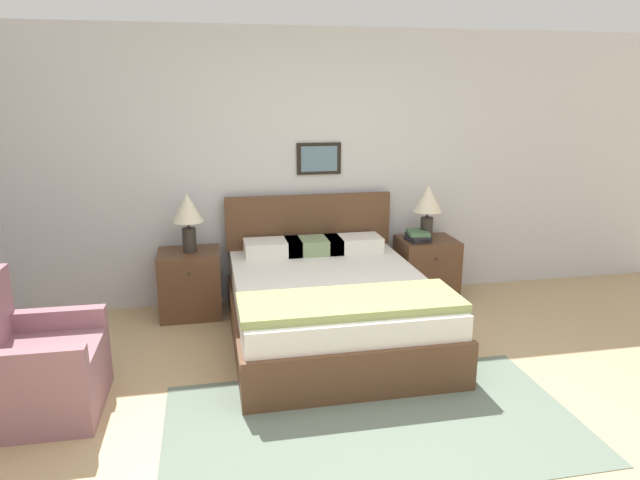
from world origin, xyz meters
The scene contains 12 objects.
ground_plane centered at (0.00, 0.00, 0.00)m, with size 16.00×16.00×0.00m, color tan.
wall_back centered at (0.00, 2.66, 1.30)m, with size 7.88×0.09×2.60m.
area_rug_main centered at (0.01, 0.27, 0.00)m, with size 2.58×1.41×0.01m.
bed centered at (0.02, 1.58, 0.30)m, with size 1.61×2.06×1.06m.
armchair centered at (-2.08, 0.83, 0.30)m, with size 0.72×0.76×0.91m.
nightstand_near_window centered at (-1.14, 2.35, 0.30)m, with size 0.55×0.50×0.61m.
nightstand_by_door centered at (1.17, 2.35, 0.30)m, with size 0.55×0.50×0.61m.
table_lamp_near_window centered at (-1.12, 2.34, 0.97)m, with size 0.28×0.28×0.54m.
table_lamp_by_door centered at (1.15, 2.34, 0.97)m, with size 0.28×0.28×0.54m.
book_thick_bottom centered at (1.04, 2.30, 0.63)m, with size 0.23×0.25×0.04m.
book_hardcover_middle centered at (1.04, 2.30, 0.66)m, with size 0.19×0.24×0.03m.
book_novel_upper centered at (1.04, 2.30, 0.69)m, with size 0.22×0.27×0.04m.
Camera 1 is at (-0.94, -2.77, 2.02)m, focal length 32.00 mm.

